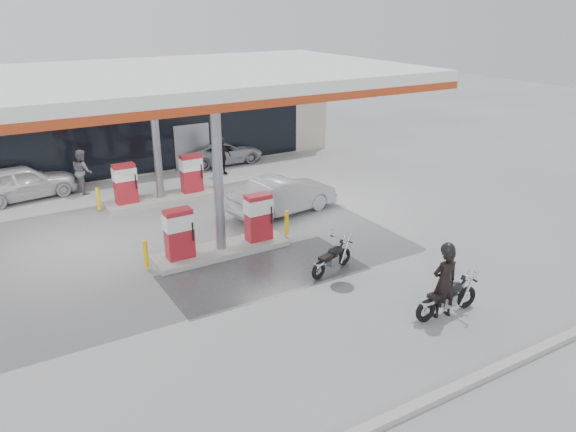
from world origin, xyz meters
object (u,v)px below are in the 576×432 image
main_motorcycle (448,298)px  hatchback_silver (283,195)px  pump_island_far (160,185)px  attendant (82,171)px  biker_walking (222,157)px  sedan_white (22,182)px  pump_island_near (221,233)px  parked_motorcycle (332,259)px  biker_main (444,283)px  parked_car_right (223,152)px

main_motorcycle → hatchback_silver: 8.81m
pump_island_far → attendant: 3.73m
attendant → biker_walking: 6.27m
sedan_white → pump_island_near: bearing=-160.0°
pump_island_near → parked_motorcycle: bearing=-51.9°
pump_island_far → sedan_white: size_ratio=1.20×
biker_main → hatchback_silver: bearing=-82.2°
biker_main → sedan_white: biker_main is taller
hatchback_silver → pump_island_near: bearing=113.6°
pump_island_far → attendant: size_ratio=2.72×
pump_island_near → hatchback_silver: size_ratio=1.18×
pump_island_near → biker_walking: (3.79, 8.20, 0.15)m
parked_motorcycle → biker_main: bearing=-93.0°
main_motorcycle → parked_car_right: (1.20, 16.60, 0.09)m
parked_motorcycle → attendant: 12.74m
main_motorcycle → biker_main: (-0.20, 0.00, 0.51)m
sedan_white → hatchback_silver: bearing=-137.2°
parked_motorcycle → parked_car_right: bearing=62.0°
parked_motorcycle → hatchback_silver: size_ratio=0.41×
biker_walking → biker_main: bearing=-99.7°
pump_island_far → parked_motorcycle: pump_island_far is taller
pump_island_near → hatchback_silver: pump_island_near is taller
hatchback_silver → parked_car_right: size_ratio=1.08×
parked_motorcycle → biker_walking: (1.44, 11.18, 0.43)m
main_motorcycle → biker_walking: (0.29, 14.80, 0.38)m
pump_island_near → hatchback_silver: (3.65, 2.20, 0.01)m
main_motorcycle → sedan_white: size_ratio=0.49×
parked_motorcycle → attendant: size_ratio=0.96×
attendant → parked_car_right: size_ratio=0.47×
biker_main → hatchback_silver: (0.35, 8.80, -0.26)m
biker_walking → main_motorcycle: bearing=-98.9°
hatchback_silver → parked_car_right: hatchback_silver is taller
parked_motorcycle → pump_island_near: bearing=110.4°
sedan_white → attendant: attendant is taller
pump_island_far → parked_car_right: (4.69, 4.00, -0.15)m
biker_main → sedan_white: size_ratio=0.46×
sedan_white → attendant: 2.40m
main_motorcycle → parked_motorcycle: bearing=109.1°
pump_island_far → biker_main: bearing=-75.3°
main_motorcycle → parked_car_right: parked_car_right is taller
main_motorcycle → sedan_white: 17.85m
pump_island_near → main_motorcycle: 7.47m
pump_island_far → biker_walking: 4.38m
pump_island_near → attendant: bearing=105.6°
pump_island_near → parked_car_right: pump_island_near is taller
pump_island_far → hatchback_silver: bearing=-46.2°
pump_island_near → pump_island_far: same height
sedan_white → parked_car_right: size_ratio=1.05×
hatchback_silver → attendant: bearing=35.3°
hatchback_silver → main_motorcycle: bearing=171.5°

